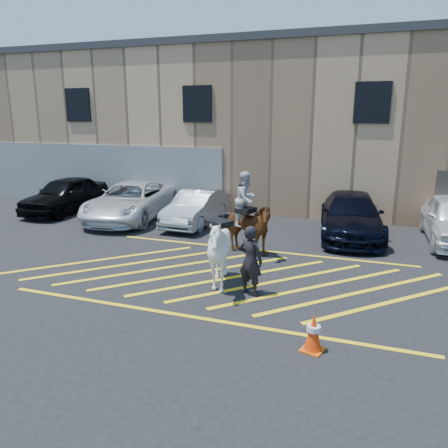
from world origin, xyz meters
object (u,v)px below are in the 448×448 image
(car_blue_suv, at_px, (351,215))
(handler, at_px, (250,260))
(car_white_pickup, at_px, (131,201))
(car_silver_sedan, at_px, (196,208))
(mounted_bay, at_px, (246,221))
(traffic_cone, at_px, (313,332))
(car_black_suv, at_px, (66,195))
(saddled_white, at_px, (219,252))

(car_blue_suv, distance_m, handler, 6.47)
(car_white_pickup, xyz_separation_m, car_silver_sedan, (2.86, 0.06, -0.09))
(mounted_bay, distance_m, traffic_cone, 5.79)
(car_black_suv, height_order, handler, handler)
(car_blue_suv, xyz_separation_m, mounted_bay, (-2.90, -3.24, 0.30))
(car_white_pickup, relative_size, saddled_white, 2.46)
(car_white_pickup, xyz_separation_m, mounted_bay, (5.73, -2.89, 0.28))
(mounted_bay, bearing_deg, handler, -71.35)
(car_white_pickup, relative_size, car_silver_sedan, 1.34)
(car_black_suv, distance_m, handler, 11.81)
(car_silver_sedan, bearing_deg, car_white_pickup, -178.16)
(traffic_cone, bearing_deg, mounted_bay, 118.87)
(handler, height_order, saddled_white, saddled_white)
(car_silver_sedan, distance_m, traffic_cone, 9.80)
(car_white_pickup, height_order, mounted_bay, mounted_bay)
(car_black_suv, bearing_deg, car_white_pickup, -3.86)
(car_white_pickup, bearing_deg, mounted_bay, -33.53)
(mounted_bay, bearing_deg, car_black_suv, 161.05)
(car_silver_sedan, distance_m, saddled_white, 6.52)
(car_blue_suv, xyz_separation_m, traffic_cone, (-0.12, -8.28, -0.37))
(car_white_pickup, xyz_separation_m, traffic_cone, (8.51, -7.94, -0.38))
(traffic_cone, bearing_deg, saddled_white, 139.70)
(mounted_bay, xyz_separation_m, traffic_cone, (2.78, -5.04, -0.66))
(car_blue_suv, bearing_deg, mounted_bay, -138.82)
(car_black_suv, height_order, car_silver_sedan, car_black_suv)
(handler, bearing_deg, car_black_suv, -15.38)
(car_white_pickup, xyz_separation_m, saddled_white, (5.88, -5.71, 0.19))
(car_white_pickup, bearing_deg, car_silver_sedan, -5.44)
(car_black_suv, xyz_separation_m, car_blue_suv, (12.04, 0.10, -0.04))
(saddled_white, xyz_separation_m, traffic_cone, (2.63, -2.23, -0.57))
(car_blue_suv, relative_size, handler, 2.98)
(car_silver_sedan, height_order, saddled_white, saddled_white)
(car_black_suv, xyz_separation_m, mounted_bay, (9.14, -3.14, 0.26))
(car_black_suv, relative_size, car_blue_suv, 0.90)
(car_black_suv, height_order, car_blue_suv, car_black_suv)
(mounted_bay, relative_size, traffic_cone, 3.49)
(car_black_suv, relative_size, car_white_pickup, 0.84)
(car_silver_sedan, distance_m, mounted_bay, 4.14)
(saddled_white, bearing_deg, car_white_pickup, 135.85)
(traffic_cone, bearing_deg, car_silver_sedan, 125.23)
(mounted_bay, relative_size, saddled_white, 1.17)
(car_blue_suv, xyz_separation_m, saddled_white, (-2.75, -6.06, 0.20))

